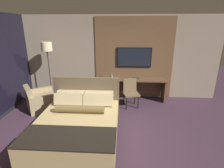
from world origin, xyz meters
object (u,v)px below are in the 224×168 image
Objects in this scene: book at (136,78)px; desk_chair at (130,90)px; armchair_by_window at (41,101)px; floor_lamp at (47,52)px; bed at (79,126)px; tv at (134,57)px; vase_tall at (112,75)px; desk at (133,85)px.

desk_chair is at bearing -110.59° from book.
armchair_by_window is 0.61× the size of floor_lamp.
bed is at bearing -56.06° from floor_lamp.
tv is 5.28× the size of book.
vase_tall is at bearing 76.24° from bed.
desk_chair is (-0.12, -0.73, -0.92)m from tv.
tv is at bearing 21.93° from vase_tall.
desk_chair is at bearing -99.11° from tv.
desk is 1.08× the size of floor_lamp.
desk is 3.03m from floor_lamp.
vase_tall reaches higher than book.
floor_lamp is (-2.80, -0.19, 1.13)m from desk.
floor_lamp is 7.88× the size of vase_tall.
vase_tall is (-0.74, -0.30, -0.55)m from tv.
floor_lamp is (-2.69, 0.32, 1.14)m from desk_chair.
floor_lamp is (0.07, 0.68, 1.41)m from armchair_by_window.
vase_tall is (0.57, 2.33, 0.52)m from bed.
vase_tall is at bearing 131.80° from desk_chair.
bed reaches higher than desk_chair.
book is (0.81, 0.07, -0.11)m from vase_tall.
vase_tall is (-0.62, 0.43, 0.37)m from desk_chair.
desk_chair is 0.60m from book.
bed is 0.99× the size of desk.
desk_chair is 3.50× the size of vase_tall.
tv is 2.84m from floor_lamp.
vase_tall is at bearing -175.00° from book.
desk_chair is 0.44× the size of floor_lamp.
tv is at bearing 90.00° from desk.
book is at bearing -5.20° from desk.
desk_chair reaches higher than desk.
floor_lamp reaches higher than bed.
desk is 9.58× the size of book.
tv is at bearing 107.59° from book.
book reaches higher than desk.
floor_lamp is at bearing -176.84° from vase_tall.
bed is at bearing -103.76° from vase_tall.
armchair_by_window is at bearing -159.10° from tv.
bed is 1.75× the size of armchair_by_window.
floor_lamp is at bearing -171.63° from tv.
book is (0.19, 0.50, 0.26)m from desk_chair.
tv is 1.34× the size of desk_chair.
floor_lamp reaches higher than armchair_by_window.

